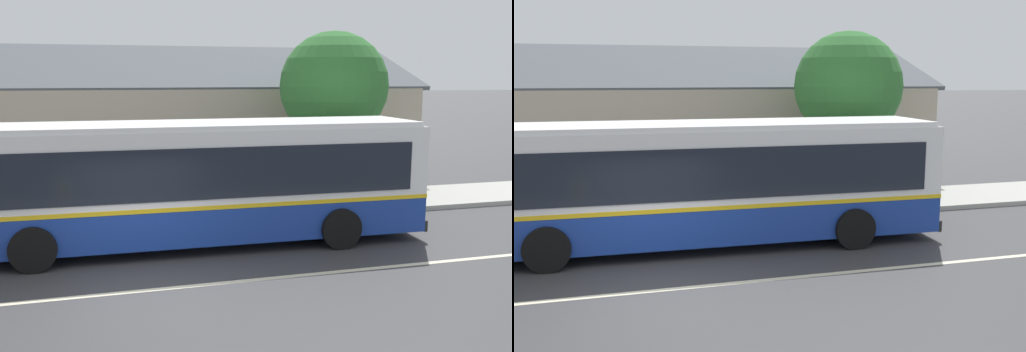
# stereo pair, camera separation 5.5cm
# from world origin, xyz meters

# --- Properties ---
(ground_plane) EXTENTS (300.00, 300.00, 0.00)m
(ground_plane) POSITION_xyz_m (0.00, 0.00, 0.00)
(ground_plane) COLOR #38383A
(sidewalk_far) EXTENTS (60.00, 3.00, 0.15)m
(sidewalk_far) POSITION_xyz_m (0.00, 6.00, 0.07)
(sidewalk_far) COLOR #ADAAA3
(sidewalk_far) RESTS_ON ground
(lane_divider_stripe) EXTENTS (60.00, 0.16, 0.01)m
(lane_divider_stripe) POSITION_xyz_m (0.00, 0.00, 0.00)
(lane_divider_stripe) COLOR beige
(lane_divider_stripe) RESTS_ON ground
(community_building) EXTENTS (25.56, 9.81, 6.43)m
(community_building) POSITION_xyz_m (-1.06, 13.67, 1.97)
(community_building) COLOR tan
(community_building) RESTS_ON ground
(transit_bus) EXTENTS (12.14, 2.97, 3.04)m
(transit_bus) POSITION_xyz_m (1.20, 2.90, 1.64)
(transit_bus) COLOR navy
(transit_bus) RESTS_ON ground
(street_tree_primary) EXTENTS (3.53, 3.53, 5.59)m
(street_tree_primary) POSITION_xyz_m (6.68, 6.59, 3.73)
(street_tree_primary) COLOR #4C3828
(street_tree_primary) RESTS_ON ground
(bus_stop_sign) EXTENTS (0.36, 0.07, 2.40)m
(bus_stop_sign) POSITION_xyz_m (7.79, 4.99, 1.64)
(bus_stop_sign) COLOR gray
(bus_stop_sign) RESTS_ON sidewalk_far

